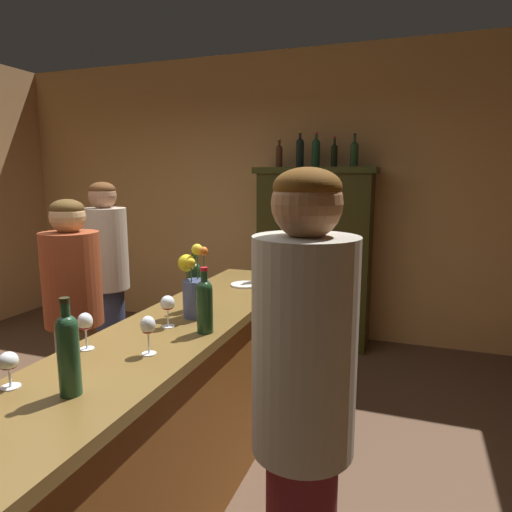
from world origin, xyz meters
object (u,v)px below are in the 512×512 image
at_px(flower_arrangement, 195,289).
at_px(wine_glass_front, 168,305).
at_px(wine_bottle_malbec, 68,350).
at_px(wine_glass_spare, 148,327).
at_px(bar_counter, 181,412).
at_px(wine_bottle_chardonnay, 260,262).
at_px(wine_bottle_riesling, 205,303).
at_px(wine_glass_rear, 85,324).
at_px(display_bottle_center, 316,152).
at_px(wine_bottle_rose, 194,283).
at_px(display_bottle_left, 279,155).
at_px(display_bottle_midleft, 300,151).
at_px(bartender, 303,415).
at_px(display_bottle_midright, 334,154).
at_px(display_cabinet, 314,254).
at_px(wine_glass_mid, 8,363).
at_px(patron_in_navy, 74,314).
at_px(cheese_plate, 245,285).
at_px(patron_by_cabinet, 107,277).
at_px(display_bottle_right, 354,153).

bearing_deg(flower_arrangement, wine_glass_front, -102.63).
height_order(wine_bottle_malbec, wine_glass_spare, wine_bottle_malbec).
height_order(bar_counter, wine_bottle_chardonnay, wine_bottle_chardonnay).
height_order(wine_bottle_riesling, wine_bottle_malbec, wine_bottle_malbec).
distance_m(wine_glass_rear, display_bottle_center, 3.10).
bearing_deg(wine_bottle_rose, display_bottle_left, 95.31).
xyz_separation_m(display_bottle_midleft, bartender, (0.82, -3.15, -0.98)).
distance_m(wine_bottle_chardonnay, display_bottle_midleft, 1.77).
relative_size(wine_bottle_chardonnay, bartender, 0.18).
bearing_deg(display_bottle_center, wine_glass_rear, -96.09).
bearing_deg(display_bottle_midright, display_bottle_left, 180.00).
relative_size(display_cabinet, bartender, 1.04).
xyz_separation_m(wine_glass_mid, display_bottle_midright, (0.51, 3.34, 0.84)).
distance_m(display_cabinet, wine_glass_rear, 2.99).
bearing_deg(wine_glass_front, patron_in_navy, 159.41).
height_order(cheese_plate, display_bottle_center, display_bottle_center).
bearing_deg(patron_by_cabinet, display_bottle_center, 89.38).
bearing_deg(display_bottle_midright, wine_bottle_malbec, -94.72).
height_order(wine_bottle_rose, cheese_plate, wine_bottle_rose).
height_order(wine_bottle_chardonnay, display_bottle_midleft, display_bottle_midleft).
height_order(cheese_plate, display_bottle_right, display_bottle_right).
distance_m(wine_glass_front, wine_glass_rear, 0.41).
height_order(display_bottle_midleft, display_bottle_midright, display_bottle_midleft).
relative_size(display_cabinet, flower_arrangement, 4.75).
bearing_deg(wine_glass_mid, bartender, 10.71).
xyz_separation_m(wine_glass_rear, patron_by_cabinet, (-0.99, 1.41, -0.17)).
relative_size(display_bottle_midright, bartender, 0.17).
height_order(wine_glass_rear, cheese_plate, wine_glass_rear).
bearing_deg(wine_bottle_riesling, display_bottle_left, 99.39).
relative_size(display_bottle_midright, display_bottle_right, 0.94).
bearing_deg(display_bottle_left, wine_bottle_rose, -84.69).
bearing_deg(bar_counter, wine_glass_front, -97.47).
bearing_deg(bar_counter, wine_glass_rear, -112.58).
height_order(display_bottle_midleft, display_bottle_right, display_bottle_midleft).
xyz_separation_m(wine_glass_spare, flower_arrangement, (-0.06, 0.52, 0.03)).
relative_size(wine_glass_mid, display_bottle_midleft, 0.37).
xyz_separation_m(wine_bottle_malbec, patron_in_navy, (-0.90, 1.03, -0.27)).
height_order(wine_bottle_rose, display_bottle_midleft, display_bottle_midleft).
bearing_deg(wine_glass_rear, wine_glass_mid, -91.25).
height_order(wine_glass_rear, wine_glass_spare, wine_glass_spare).
relative_size(wine_glass_spare, patron_in_navy, 0.10).
xyz_separation_m(display_bottle_left, bartender, (1.03, -3.15, -0.95)).
bearing_deg(wine_bottle_malbec, wine_bottle_chardonnay, 87.95).
distance_m(display_bottle_center, patron_in_navy, 2.71).
bearing_deg(display_bottle_center, wine_bottle_riesling, -88.67).
bearing_deg(flower_arrangement, display_bottle_midright, 83.39).
relative_size(wine_bottle_riesling, wine_glass_mid, 2.42).
relative_size(wine_glass_spare, display_bottle_right, 0.52).
distance_m(wine_glass_mid, display_bottle_midleft, 3.46).
height_order(display_cabinet, display_bottle_midright, display_bottle_midright).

